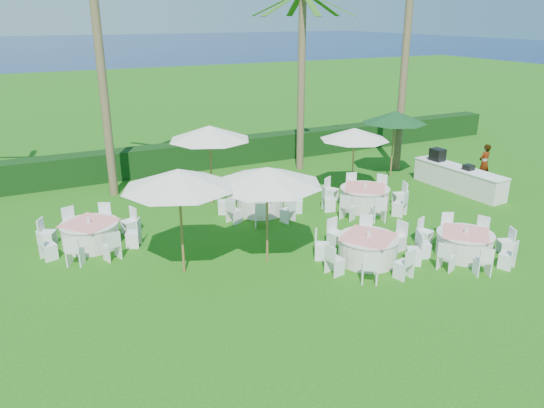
{
  "coord_description": "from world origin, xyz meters",
  "views": [
    {
      "loc": [
        -7.09,
        -10.24,
        6.62
      ],
      "look_at": [
        -0.51,
        2.97,
        1.3
      ],
      "focal_mm": 35.0,
      "sensor_mm": 36.0,
      "label": 1
    }
  ],
  "objects_px": {
    "banquet_table_e": "(260,202)",
    "umbrella_b": "(267,176)",
    "banquet_table_c": "(464,244)",
    "banquet_table_d": "(90,234)",
    "umbrella_green": "(395,117)",
    "buffet_table": "(458,178)",
    "banquet_table_b": "(368,248)",
    "banquet_table_f": "(365,197)",
    "umbrella_c": "(210,133)",
    "umbrella_d": "(355,134)",
    "staff_person": "(484,163)",
    "umbrella_a": "(178,179)"
  },
  "relations": [
    {
      "from": "banquet_table_c",
      "to": "umbrella_green",
      "type": "bearing_deg",
      "value": 66.78
    },
    {
      "from": "banquet_table_c",
      "to": "banquet_table_b",
      "type": "bearing_deg",
      "value": 160.94
    },
    {
      "from": "umbrella_a",
      "to": "umbrella_green",
      "type": "bearing_deg",
      "value": 23.65
    },
    {
      "from": "banquet_table_e",
      "to": "umbrella_b",
      "type": "height_order",
      "value": "umbrella_b"
    },
    {
      "from": "umbrella_d",
      "to": "umbrella_b",
      "type": "bearing_deg",
      "value": -144.58
    },
    {
      "from": "banquet_table_f",
      "to": "umbrella_a",
      "type": "relative_size",
      "value": 1.03
    },
    {
      "from": "banquet_table_d",
      "to": "buffet_table",
      "type": "relative_size",
      "value": 0.73
    },
    {
      "from": "banquet_table_c",
      "to": "banquet_table_f",
      "type": "distance_m",
      "value": 4.55
    },
    {
      "from": "banquet_table_e",
      "to": "banquet_table_b",
      "type": "bearing_deg",
      "value": -77.75
    },
    {
      "from": "umbrella_green",
      "to": "staff_person",
      "type": "height_order",
      "value": "umbrella_green"
    },
    {
      "from": "umbrella_a",
      "to": "banquet_table_d",
      "type": "bearing_deg",
      "value": 124.31
    },
    {
      "from": "banquet_table_d",
      "to": "umbrella_green",
      "type": "bearing_deg",
      "value": 8.01
    },
    {
      "from": "banquet_table_b",
      "to": "banquet_table_f",
      "type": "height_order",
      "value": "banquet_table_f"
    },
    {
      "from": "banquet_table_c",
      "to": "banquet_table_f",
      "type": "relative_size",
      "value": 0.89
    },
    {
      "from": "banquet_table_f",
      "to": "umbrella_d",
      "type": "relative_size",
      "value": 1.17
    },
    {
      "from": "umbrella_b",
      "to": "umbrella_d",
      "type": "height_order",
      "value": "umbrella_b"
    },
    {
      "from": "umbrella_d",
      "to": "banquet_table_d",
      "type": "bearing_deg",
      "value": -176.18
    },
    {
      "from": "banquet_table_f",
      "to": "umbrella_c",
      "type": "distance_m",
      "value": 5.98
    },
    {
      "from": "umbrella_c",
      "to": "umbrella_green",
      "type": "bearing_deg",
      "value": -0.82
    },
    {
      "from": "banquet_table_c",
      "to": "umbrella_c",
      "type": "bearing_deg",
      "value": 123.89
    },
    {
      "from": "umbrella_a",
      "to": "buffet_table",
      "type": "distance_m",
      "value": 12.26
    },
    {
      "from": "banquet_table_e",
      "to": "umbrella_green",
      "type": "xyz_separation_m",
      "value": [
        6.9,
        1.49,
        2.18
      ]
    },
    {
      "from": "umbrella_a",
      "to": "umbrella_b",
      "type": "xyz_separation_m",
      "value": [
        2.3,
        -0.43,
        -0.13
      ]
    },
    {
      "from": "banquet_table_f",
      "to": "umbrella_a",
      "type": "bearing_deg",
      "value": -165.14
    },
    {
      "from": "banquet_table_f",
      "to": "staff_person",
      "type": "distance_m",
      "value": 6.4
    },
    {
      "from": "banquet_table_f",
      "to": "banquet_table_d",
      "type": "bearing_deg",
      "value": 174.17
    },
    {
      "from": "staff_person",
      "to": "umbrella_c",
      "type": "bearing_deg",
      "value": -17.01
    },
    {
      "from": "banquet_table_b",
      "to": "banquet_table_c",
      "type": "relative_size",
      "value": 1.09
    },
    {
      "from": "umbrella_d",
      "to": "staff_person",
      "type": "distance_m",
      "value": 6.12
    },
    {
      "from": "umbrella_c",
      "to": "staff_person",
      "type": "distance_m",
      "value": 11.52
    },
    {
      "from": "banquet_table_c",
      "to": "umbrella_d",
      "type": "xyz_separation_m",
      "value": [
        0.34,
        6.16,
        1.97
      ]
    },
    {
      "from": "buffet_table",
      "to": "banquet_table_d",
      "type": "bearing_deg",
      "value": 176.44
    },
    {
      "from": "umbrella_green",
      "to": "buffet_table",
      "type": "height_order",
      "value": "umbrella_green"
    },
    {
      "from": "umbrella_a",
      "to": "staff_person",
      "type": "relative_size",
      "value": 1.89
    },
    {
      "from": "banquet_table_e",
      "to": "banquet_table_f",
      "type": "xyz_separation_m",
      "value": [
        3.55,
        -1.25,
        0.02
      ]
    },
    {
      "from": "umbrella_d",
      "to": "umbrella_green",
      "type": "relative_size",
      "value": 0.93
    },
    {
      "from": "banquet_table_b",
      "to": "banquet_table_f",
      "type": "xyz_separation_m",
      "value": [
        2.49,
        3.61,
        0.01
      ]
    },
    {
      "from": "umbrella_b",
      "to": "umbrella_c",
      "type": "relative_size",
      "value": 1.05
    },
    {
      "from": "banquet_table_b",
      "to": "umbrella_d",
      "type": "distance_m",
      "value": 6.36
    },
    {
      "from": "umbrella_c",
      "to": "umbrella_d",
      "type": "height_order",
      "value": "umbrella_c"
    },
    {
      "from": "umbrella_b",
      "to": "buffet_table",
      "type": "bearing_deg",
      "value": 14.4
    },
    {
      "from": "banquet_table_d",
      "to": "banquet_table_f",
      "type": "height_order",
      "value": "banquet_table_f"
    },
    {
      "from": "staff_person",
      "to": "umbrella_d",
      "type": "bearing_deg",
      "value": -15.94
    },
    {
      "from": "banquet_table_f",
      "to": "umbrella_green",
      "type": "bearing_deg",
      "value": 39.23
    },
    {
      "from": "banquet_table_c",
      "to": "banquet_table_f",
      "type": "xyz_separation_m",
      "value": [
        -0.22,
        4.55,
        0.04
      ]
    },
    {
      "from": "banquet_table_e",
      "to": "umbrella_c",
      "type": "relative_size",
      "value": 0.99
    },
    {
      "from": "banquet_table_f",
      "to": "banquet_table_c",
      "type": "bearing_deg",
      "value": -87.18
    },
    {
      "from": "banquet_table_c",
      "to": "banquet_table_d",
      "type": "xyz_separation_m",
      "value": [
        -9.55,
        5.5,
        0.02
      ]
    },
    {
      "from": "buffet_table",
      "to": "staff_person",
      "type": "distance_m",
      "value": 1.89
    },
    {
      "from": "buffet_table",
      "to": "banquet_table_c",
      "type": "bearing_deg",
      "value": -132.99
    }
  ]
}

